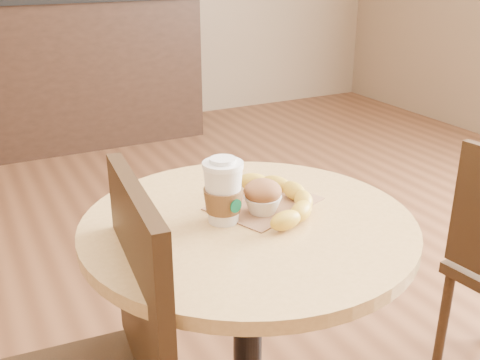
# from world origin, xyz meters

# --- Properties ---
(cafe_table) EXTENTS (0.74, 0.74, 0.75)m
(cafe_table) POSITION_xyz_m (-0.01, 0.08, 0.55)
(cafe_table) COLOR black
(cafe_table) RESTS_ON ground
(service_counter) EXTENTS (2.30, 0.65, 1.04)m
(service_counter) POSITION_xyz_m (0.00, 3.18, 0.52)
(service_counter) COLOR black
(service_counter) RESTS_ON ground
(kraft_bag) EXTENTS (0.29, 0.25, 0.00)m
(kraft_bag) POSITION_xyz_m (0.06, 0.13, 0.75)
(kraft_bag) COLOR #916546
(kraft_bag) RESTS_ON cafe_table
(coffee_cup) EXTENTS (0.09, 0.09, 0.15)m
(coffee_cup) POSITION_xyz_m (-0.07, 0.10, 0.82)
(coffee_cup) COLOR silver
(coffee_cup) RESTS_ON cafe_table
(muffin) EXTENTS (0.09, 0.09, 0.08)m
(muffin) POSITION_xyz_m (0.03, 0.09, 0.79)
(muffin) COLOR white
(muffin) RESTS_ON kraft_bag
(banana) EXTENTS (0.25, 0.34, 0.04)m
(banana) POSITION_xyz_m (0.08, 0.11, 0.77)
(banana) COLOR gold
(banana) RESTS_ON kraft_bag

